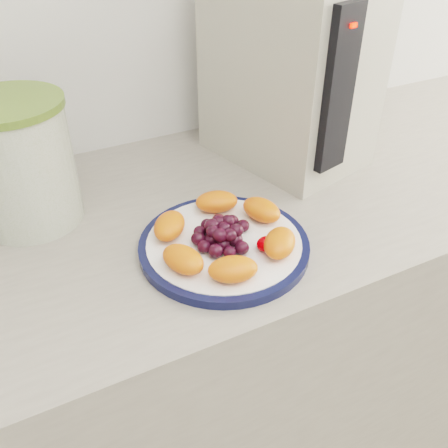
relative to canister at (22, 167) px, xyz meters
name	(u,v)px	position (x,y,z in m)	size (l,w,h in m)	color
counter	(215,363)	(0.30, -0.10, -0.55)	(3.50, 0.60, 0.90)	gray
cabinet_face	(215,371)	(0.30, -0.10, -0.58)	(3.48, 0.58, 0.84)	#906849
plate_rim	(224,246)	(0.25, -0.23, -0.09)	(0.27, 0.27, 0.01)	#10163B
plate_face	(224,245)	(0.25, -0.23, -0.09)	(0.25, 0.25, 0.02)	white
canister	(22,167)	(0.00, 0.00, 0.00)	(0.17, 0.17, 0.20)	#415710
canister_lid	(5,104)	(0.00, 0.00, 0.11)	(0.17, 0.17, 0.01)	#5B712E
appliance_body	(290,65)	(0.51, 0.01, 0.09)	(0.22, 0.30, 0.38)	#B0AB9A
appliance_panel	(337,92)	(0.50, -0.16, 0.09)	(0.06, 0.02, 0.28)	black
appliance_led	(353,25)	(0.50, -0.17, 0.20)	(0.01, 0.01, 0.01)	#FF0C05
fruit_plate	(225,233)	(0.25, -0.23, -0.07)	(0.23, 0.23, 0.04)	#FF5219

